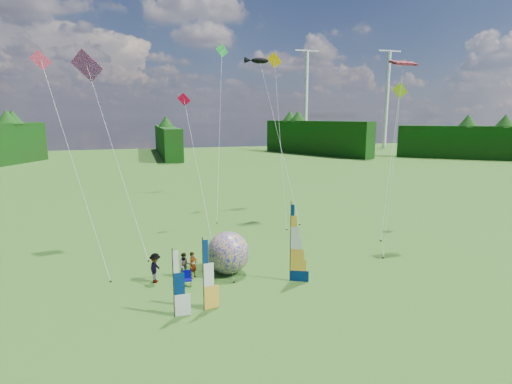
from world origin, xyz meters
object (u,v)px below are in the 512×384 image
object	(u,v)px
feather_banner_main	(290,243)
spectator_b	(185,265)
bol_inflatable	(228,253)
side_banner_far	(174,284)
side_banner_left	(203,276)
spectator_d	(209,259)
kite_whale	(278,128)
spectator_a	(193,265)
camp_chair	(187,279)
spectator_c	(155,268)

from	to	relation	value
feather_banner_main	spectator_b	world-z (taller)	feather_banner_main
bol_inflatable	side_banner_far	bearing A→B (deg)	-128.49
side_banner_left	spectator_b	distance (m)	4.75
spectator_d	kite_whale	world-z (taller)	kite_whale
spectator_a	camp_chair	bearing A→B (deg)	-153.92
feather_banner_main	side_banner_left	xyz separation A→B (m)	(-5.66, -2.21, -0.50)
side_banner_left	bol_inflatable	bearing A→B (deg)	56.09
kite_whale	spectator_d	bearing A→B (deg)	-106.42
spectator_d	side_banner_left	bearing A→B (deg)	91.72
side_banner_far	camp_chair	bearing A→B (deg)	74.03
camp_chair	side_banner_far	bearing A→B (deg)	-105.18
spectator_c	spectator_a	bearing A→B (deg)	-68.42
feather_banner_main	bol_inflatable	world-z (taller)	feather_banner_main
spectator_b	spectator_d	world-z (taller)	spectator_b
bol_inflatable	spectator_a	size ratio (longest dim) A/B	1.62
side_banner_far	spectator_b	distance (m)	5.09
side_banner_far	camp_chair	xyz separation A→B (m)	(1.08, 3.56, -1.28)
spectator_b	spectator_c	bearing A→B (deg)	-167.56
side_banner_far	spectator_b	bearing A→B (deg)	78.42
side_banner_far	spectator_b	world-z (taller)	side_banner_far
bol_inflatable	spectator_a	world-z (taller)	bol_inflatable
spectator_a	spectator_d	world-z (taller)	spectator_a
feather_banner_main	spectator_d	world-z (taller)	feather_banner_main
bol_inflatable	spectator_c	bearing A→B (deg)	-177.58
side_banner_far	feather_banner_main	bearing A→B (deg)	20.06
spectator_a	spectator_b	size ratio (longest dim) A/B	1.04
spectator_b	kite_whale	bearing A→B (deg)	58.51
spectator_b	camp_chair	size ratio (longest dim) A/B	1.75
spectator_d	camp_chair	distance (m)	2.78
side_banner_left	spectator_a	world-z (taller)	side_banner_left
side_banner_left	kite_whale	distance (m)	24.00
side_banner_far	bol_inflatable	distance (m)	6.23
side_banner_far	spectator_d	size ratio (longest dim) A/B	2.31
camp_chair	kite_whale	world-z (taller)	kite_whale
side_banner_far	kite_whale	world-z (taller)	kite_whale
spectator_b	spectator_c	world-z (taller)	spectator_c
spectator_c	spectator_d	world-z (taller)	spectator_c
side_banner_left	side_banner_far	bearing A→B (deg)	-176.43
spectator_b	camp_chair	world-z (taller)	spectator_b
side_banner_far	camp_chair	distance (m)	3.94
feather_banner_main	kite_whale	bearing A→B (deg)	96.32
bol_inflatable	spectator_c	distance (m)	4.58
spectator_a	kite_whale	xyz separation A→B (m)	(11.14, 15.66, 7.95)
spectator_b	spectator_d	xyz separation A→B (m)	(1.67, 0.88, -0.05)
spectator_d	kite_whale	bearing A→B (deg)	-110.18
spectator_a	camp_chair	world-z (taller)	spectator_a
spectator_b	spectator_a	bearing A→B (deg)	-13.31
side_banner_far	spectator_c	distance (m)	4.79
feather_banner_main	spectator_c	bearing A→B (deg)	-171.89
spectator_b	camp_chair	xyz separation A→B (m)	(-0.00, -1.33, -0.34)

